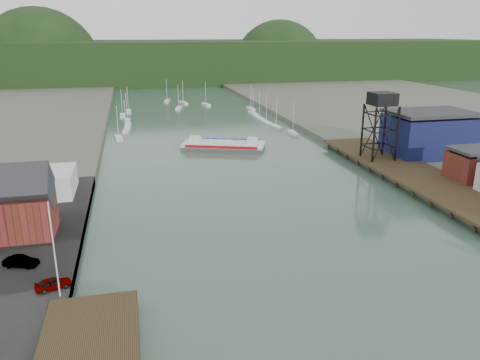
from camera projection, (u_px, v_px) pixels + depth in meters
name	position (u px, v px, depth m)	size (l,w,h in m)	color
ground	(351.00, 319.00, 54.23)	(600.00, 600.00, 0.00)	#324E3F
west_quay	(16.00, 269.00, 63.89)	(16.00, 80.00, 1.60)	slate
west_stage	(90.00, 349.00, 47.68)	(10.00, 18.00, 1.80)	black
east_pier	(414.00, 173.00, 103.45)	(14.00, 70.00, 2.45)	black
harbor_building	(11.00, 209.00, 71.15)	(12.20, 8.20, 8.90)	#532217
white_shed	(26.00, 184.00, 89.96)	(18.00, 12.00, 4.50)	silver
flagpole	(54.00, 251.00, 54.07)	(0.16, 0.16, 12.00)	silver
lift_tower	(382.00, 103.00, 110.93)	(6.50, 6.50, 16.00)	black
blue_shed	(429.00, 134.00, 118.63)	(20.50, 14.50, 11.30)	#0D0E3B
marina_sailboats	(193.00, 116.00, 182.69)	(57.71, 92.65, 0.90)	silver
distant_hills	(156.00, 64.00, 329.99)	(500.00, 120.00, 80.00)	black
chain_ferry	(224.00, 145.00, 133.17)	(24.78, 16.70, 3.31)	#464648
car_west_a	(53.00, 283.00, 57.31)	(1.71, 4.24, 1.45)	#999999
car_west_b	(21.00, 262.00, 62.69)	(1.59, 4.56, 1.50)	#999999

